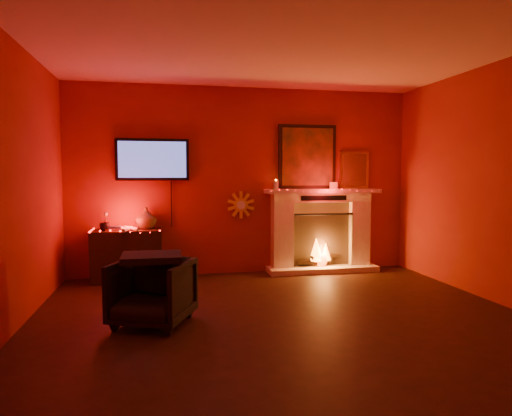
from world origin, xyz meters
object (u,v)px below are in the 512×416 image
Objects in this scene: tv at (153,160)px; sunburst_clock at (241,205)px; console_table at (128,252)px; fireplace at (320,223)px; armchair at (152,292)px.

tv is 1.41m from sunburst_clock.
tv reaches higher than console_table.
console_table is at bearing -177.42° from fireplace.
armchair is at bearing -79.26° from console_table.
sunburst_clock is 0.40× the size of console_table.
fireplace reaches higher than armchair.
console_table is at bearing 124.36° from armchair.
console_table is 1.96m from armchair.
fireplace is 3.19m from armchair.
armchair is (0.36, -1.92, -0.08)m from console_table.
tv is 3.10× the size of sunburst_clock.
console_table is at bearing -172.23° from sunburst_clock.
tv reaches higher than armchair.
tv is at bearing 114.33° from armchair.
armchair is at bearing -119.78° from sunburst_clock.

